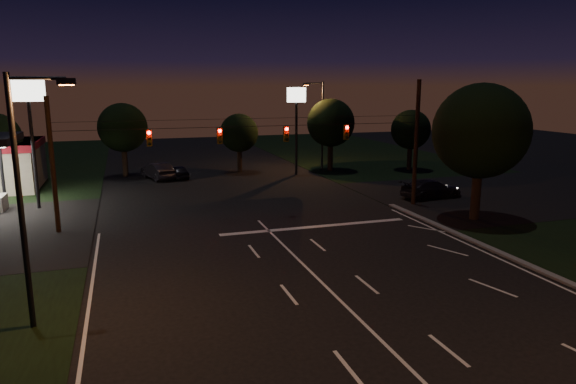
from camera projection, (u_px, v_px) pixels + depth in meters
name	position (u px, v px, depth m)	size (l,w,h in m)	color
ground	(348.00, 308.00, 20.11)	(140.00, 140.00, 0.00)	black
cross_street_right	(494.00, 195.00, 41.01)	(20.00, 16.00, 0.02)	black
stop_bar	(315.00, 227.00, 31.72)	(12.00, 0.50, 0.01)	silver
utility_pole_right	(413.00, 204.00, 37.68)	(0.30, 0.30, 9.00)	black
utility_pole_left	(59.00, 232.00, 30.50)	(0.28, 0.28, 8.00)	black
signal_span	(254.00, 134.00, 32.94)	(24.00, 0.40, 1.56)	black
pole_sign_left_near	(29.00, 109.00, 35.01)	(2.20, 0.30, 9.10)	black
pole_sign_right	(296.00, 110.00, 49.20)	(1.80, 0.30, 8.40)	black
street_light_left	(27.00, 184.00, 17.54)	(2.20, 0.35, 9.00)	black
street_light_right_far	(320.00, 119.00, 52.24)	(2.20, 0.35, 9.00)	black
tree_right_near	(479.00, 132.00, 32.48)	(6.00, 6.00, 8.76)	black
tree_far_b	(123.00, 128.00, 48.60)	(4.60, 4.60, 6.98)	black
tree_far_c	(239.00, 133.00, 51.08)	(3.80, 3.80, 5.86)	black
tree_far_d	(330.00, 123.00, 51.75)	(4.80, 4.80, 7.30)	black
tree_far_e	(410.00, 130.00, 52.40)	(4.00, 4.00, 6.18)	black
car_oncoming_a	(179.00, 172.00, 48.17)	(1.45, 3.61, 1.23)	black
car_oncoming_b	(158.00, 171.00, 47.82)	(1.62, 4.64, 1.53)	black
car_cross	(431.00, 189.00, 39.67)	(2.03, 4.98, 1.45)	black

